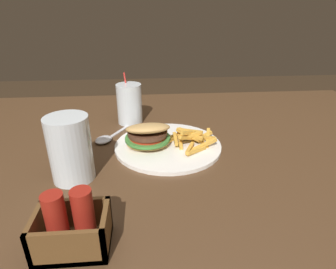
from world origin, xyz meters
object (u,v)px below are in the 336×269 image
Objects in this scene: meal_plate_near at (161,140)px; beer_glass at (71,151)px; juice_glass at (130,106)px; condiment_caddy at (72,228)px; spoon at (105,139)px.

meal_plate_near is 1.97× the size of beer_glass.
beer_glass is at bearing 32.08° from meal_plate_near.
juice_glass is 1.41× the size of condiment_caddy.
beer_glass is 0.91× the size of juice_glass.
juice_glass is (-0.11, -0.33, -0.01)m from beer_glass.
spoon is at bearing 64.21° from juice_glass.
condiment_caddy reaches higher than meal_plate_near.
juice_glass reaches higher than spoon.
juice_glass is (0.09, -0.20, 0.03)m from meal_plate_near.
beer_glass is at bearing 70.65° from juice_glass.
condiment_caddy is (0.16, 0.33, 0.01)m from meal_plate_near.
juice_glass is 1.01× the size of spoon.
beer_glass is 1.28× the size of condiment_caddy.
beer_glass reaches higher than spoon.
juice_glass is at bearing -109.35° from beer_glass.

